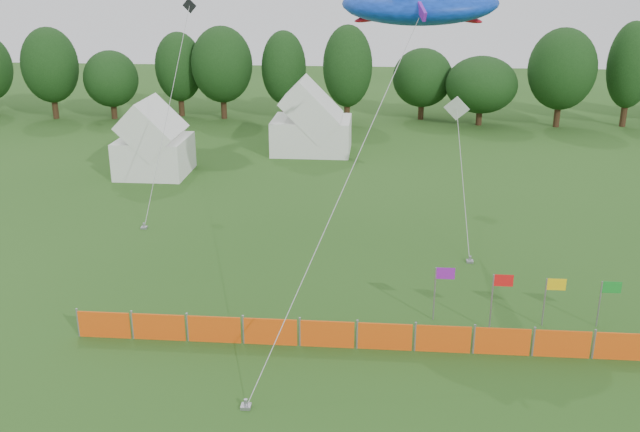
# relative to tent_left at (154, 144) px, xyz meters

# --- Properties ---
(treeline) EXTENTS (104.57, 8.78, 8.36)m
(treeline) POSITION_rel_tent_left_xyz_m (14.04, 17.07, 2.25)
(treeline) COLOR #382314
(treeline) RESTS_ON ground
(tent_left) EXTENTS (4.34, 4.34, 3.83)m
(tent_left) POSITION_rel_tent_left_xyz_m (0.00, 0.00, 0.00)
(tent_left) COLOR white
(tent_left) RESTS_ON ground
(tent_right) EXTENTS (5.58, 4.46, 3.94)m
(tent_right) POSITION_rel_tent_left_xyz_m (9.41, 6.56, 0.06)
(tent_right) COLOR white
(tent_right) RESTS_ON ground
(barrier_fence) EXTENTS (21.90, 0.06, 1.00)m
(barrier_fence) POSITION_rel_tent_left_xyz_m (14.60, -20.91, -1.43)
(barrier_fence) COLOR #EE4F0D
(barrier_fence) RESTS_ON ground
(flag_row) EXTENTS (6.73, 0.70, 2.22)m
(flag_row) POSITION_rel_tent_left_xyz_m (19.51, -18.73, -0.55)
(flag_row) COLOR gray
(flag_row) RESTS_ON ground
(stingray_kite) EXTENTS (9.07, 20.89, 12.36)m
(stingray_kite) POSITION_rel_tent_left_xyz_m (15.71, -12.07, 9.25)
(stingray_kite) COLOR blue
(stingray_kite) RESTS_ON ground
(small_kite_white) EXTENTS (1.42, 10.22, 5.82)m
(small_kite_white) POSITION_rel_tent_left_xyz_m (18.46, -5.25, 2.01)
(small_kite_white) COLOR silver
(small_kite_white) RESTS_ON ground
(small_kite_dark) EXTENTS (1.27, 9.10, 10.87)m
(small_kite_dark) POSITION_rel_tent_left_xyz_m (2.84, -4.62, 4.27)
(small_kite_dark) COLOR black
(small_kite_dark) RESTS_ON ground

